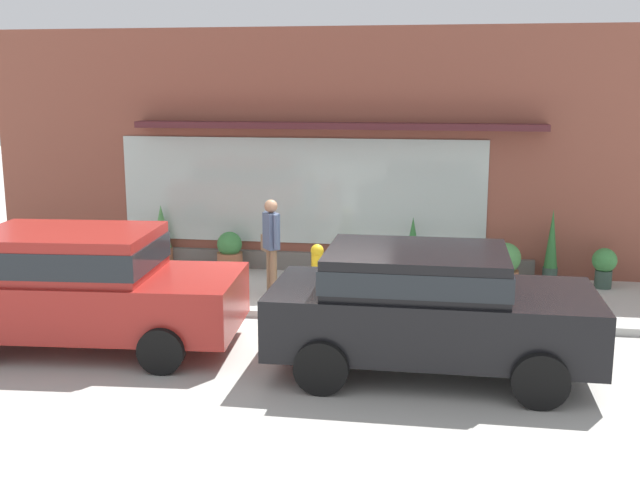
# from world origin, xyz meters

# --- Properties ---
(ground_plane) EXTENTS (60.00, 60.00, 0.00)m
(ground_plane) POSITION_xyz_m (0.00, 0.00, 0.00)
(ground_plane) COLOR #B2AFA8
(curb_strip) EXTENTS (14.00, 0.24, 0.12)m
(curb_strip) POSITION_xyz_m (0.00, -0.20, 0.06)
(curb_strip) COLOR #B2B2AD
(curb_strip) RESTS_ON ground_plane
(storefront) EXTENTS (14.00, 0.81, 4.68)m
(storefront) POSITION_xyz_m (-0.01, 3.18, 2.29)
(storefront) COLOR brown
(storefront) RESTS_ON ground_plane
(fire_hydrant) EXTENTS (0.39, 0.35, 0.94)m
(fire_hydrant) POSITION_xyz_m (-0.05, 1.02, 0.47)
(fire_hydrant) COLOR gold
(fire_hydrant) RESTS_ON ground_plane
(pedestrian_with_handbag) EXTENTS (0.44, 0.57, 1.70)m
(pedestrian_with_handbag) POSITION_xyz_m (-0.86, 1.02, 0.99)
(pedestrian_with_handbag) COLOR brown
(pedestrian_with_handbag) RESTS_ON ground_plane
(parked_car_black) EXTENTS (4.08, 2.09, 1.60)m
(parked_car_black) POSITION_xyz_m (1.89, -2.20, 0.92)
(parked_car_black) COLOR black
(parked_car_black) RESTS_ON ground_plane
(parked_car_red) EXTENTS (4.40, 2.29, 1.66)m
(parked_car_red) POSITION_xyz_m (-2.90, -1.99, 0.93)
(parked_car_red) COLOR maroon
(parked_car_red) RESTS_ON ground_plane
(potted_plant_window_left) EXTENTS (0.50, 0.50, 0.79)m
(potted_plant_window_left) POSITION_xyz_m (-2.05, 2.60, 0.39)
(potted_plant_window_left) COLOR #9E6042
(potted_plant_window_left) RESTS_ON ground_plane
(potted_plant_near_hydrant) EXTENTS (0.27, 0.27, 1.39)m
(potted_plant_near_hydrant) POSITION_xyz_m (4.04, 2.66, 0.67)
(potted_plant_near_hydrant) COLOR #33473D
(potted_plant_near_hydrant) RESTS_ON ground_plane
(potted_plant_trailing_edge) EXTENTS (0.39, 0.39, 1.18)m
(potted_plant_trailing_edge) POSITION_xyz_m (1.50, 2.65, 0.57)
(potted_plant_trailing_edge) COLOR #B7B2A3
(potted_plant_trailing_edge) RESTS_ON ground_plane
(potted_plant_window_right) EXTENTS (0.56, 0.56, 0.79)m
(potted_plant_window_right) POSITION_xyz_m (3.21, 2.41, 0.40)
(potted_plant_window_right) COLOR #9E6042
(potted_plant_window_right) RESTS_ON ground_plane
(potted_plant_corner_tall) EXTENTS (0.42, 0.42, 1.25)m
(potted_plant_corner_tall) POSITION_xyz_m (-3.52, 2.82, 0.60)
(potted_plant_corner_tall) COLOR #9E6042
(potted_plant_corner_tall) RESTS_ON ground_plane
(potted_plant_window_center) EXTENTS (0.51, 0.51, 0.64)m
(potted_plant_window_center) POSITION_xyz_m (0.24, 2.72, 0.33)
(potted_plant_window_center) COLOR #4C4C51
(potted_plant_window_center) RESTS_ON ground_plane
(potted_plant_doorstep) EXTENTS (0.44, 0.44, 0.73)m
(potted_plant_doorstep) POSITION_xyz_m (4.95, 2.49, 0.42)
(potted_plant_doorstep) COLOR #33473D
(potted_plant_doorstep) RESTS_ON ground_plane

